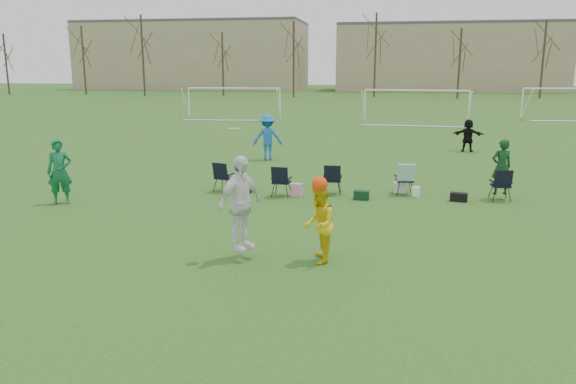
% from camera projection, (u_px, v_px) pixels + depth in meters
% --- Properties ---
extents(ground, '(260.00, 260.00, 0.00)m').
position_uv_depth(ground, '(268.00, 287.00, 10.30)').
color(ground, '#25541A').
rests_on(ground, ground).
extents(fielder_green_near, '(0.83, 0.70, 1.93)m').
position_uv_depth(fielder_green_near, '(60.00, 172.00, 16.45)').
color(fielder_green_near, '#12663E').
rests_on(fielder_green_near, ground).
extents(fielder_blue, '(1.41, 1.02, 1.97)m').
position_uv_depth(fielder_blue, '(268.00, 137.00, 24.44)').
color(fielder_blue, blue).
rests_on(fielder_blue, ground).
extents(fielder_black, '(1.51, 0.75, 1.56)m').
position_uv_depth(fielder_black, '(468.00, 135.00, 26.95)').
color(fielder_black, black).
rests_on(fielder_black, ground).
extents(center_contest, '(2.47, 1.25, 2.77)m').
position_uv_depth(center_contest, '(273.00, 211.00, 11.51)').
color(center_contest, white).
rests_on(center_contest, ground).
extents(sideline_setup, '(9.36, 1.66, 1.86)m').
position_uv_depth(sideline_setup, '(375.00, 179.00, 17.57)').
color(sideline_setup, '#103C1D').
rests_on(sideline_setup, ground).
extents(goal_left, '(7.39, 0.76, 2.46)m').
position_uv_depth(goal_left, '(234.00, 94.00, 44.28)').
color(goal_left, white).
rests_on(goal_left, ground).
extents(goal_mid, '(7.40, 0.63, 2.46)m').
position_uv_depth(goal_mid, '(416.00, 97.00, 39.97)').
color(goal_mid, white).
rests_on(goal_mid, ground).
extents(goal_right, '(7.35, 1.14, 2.46)m').
position_uv_depth(goal_right, '(570.00, 95.00, 43.69)').
color(goal_right, white).
rests_on(goal_right, ground).
extents(tree_line, '(110.28, 3.28, 11.40)m').
position_uv_depth(tree_line, '(377.00, 60.00, 76.32)').
color(tree_line, '#382B21').
rests_on(tree_line, ground).
extents(building_row, '(126.00, 16.00, 13.00)m').
position_uv_depth(building_row, '(417.00, 57.00, 100.16)').
color(building_row, tan).
rests_on(building_row, ground).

